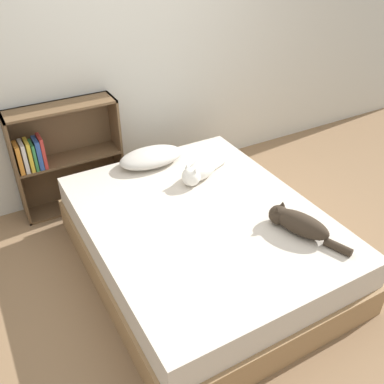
# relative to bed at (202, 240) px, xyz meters

# --- Properties ---
(ground_plane) EXTENTS (8.00, 8.00, 0.00)m
(ground_plane) POSITION_rel_bed_xyz_m (0.00, 0.00, -0.23)
(ground_plane) COLOR #846647
(wall_back) EXTENTS (8.00, 0.06, 2.50)m
(wall_back) POSITION_rel_bed_xyz_m (0.00, 1.40, 1.02)
(wall_back) COLOR silver
(wall_back) RESTS_ON ground_plane
(bed) EXTENTS (1.57, 2.00, 0.46)m
(bed) POSITION_rel_bed_xyz_m (0.00, 0.00, 0.00)
(bed) COLOR #99754C
(bed) RESTS_ON ground_plane
(pillow) EXTENTS (0.54, 0.31, 0.12)m
(pillow) POSITION_rel_bed_xyz_m (-0.02, 0.81, 0.30)
(pillow) COLOR beige
(pillow) RESTS_ON bed
(cat_light) EXTENTS (0.48, 0.26, 0.17)m
(cat_light) POSITION_rel_bed_xyz_m (0.22, 0.41, 0.31)
(cat_light) COLOR white
(cat_light) RESTS_ON bed
(cat_dark) EXTENTS (0.28, 0.56, 0.16)m
(cat_dark) POSITION_rel_bed_xyz_m (0.44, -0.46, 0.30)
(cat_dark) COLOR #33281E
(cat_dark) RESTS_ON bed
(bookshelf) EXTENTS (0.89, 0.26, 0.94)m
(bookshelf) POSITION_rel_bed_xyz_m (-0.63, 1.27, 0.26)
(bookshelf) COLOR brown
(bookshelf) RESTS_ON ground_plane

